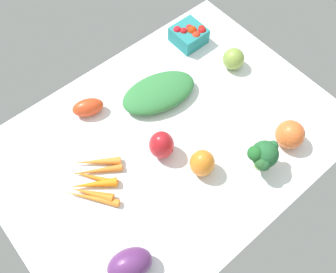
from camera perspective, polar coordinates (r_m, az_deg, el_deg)
name	(u,v)px	position (r cm, az deg, el deg)	size (l,w,h in cm)	color
tablecloth	(168,141)	(114.38, 0.00, -0.74)	(104.00, 76.00, 2.00)	white
heirloom_tomato_green	(234,59)	(129.34, 10.07, 11.71)	(7.37, 7.37, 7.37)	#86A545
berry_basket	(189,34)	(135.68, 3.33, 15.44)	(10.50, 10.50, 7.25)	teal
leafy_greens_clump	(159,92)	(119.79, -1.43, 6.81)	(24.91, 14.33, 5.56)	#358141
eggplant	(130,265)	(97.31, -5.91, -19.06)	(11.52, 7.91, 7.91)	#622E6D
heirloom_tomato_orange	(290,134)	(115.27, 18.30, 0.31)	(8.65, 8.65, 8.65)	orange
roma_tomato	(88,107)	(119.14, -12.24, 4.42)	(9.88, 5.53, 5.53)	#E74620
carrot_bunch	(94,181)	(108.28, -11.37, -6.78)	(19.65, 20.34, 2.77)	orange
bell_pepper_red	(162,145)	(107.12, -1.00, -1.31)	(7.34, 7.34, 9.71)	red
broccoli_head	(263,156)	(106.09, 14.49, -2.89)	(9.57, 7.81, 11.32)	#9FC975
bell_pepper_orange	(202,163)	(105.28, 5.30, -4.11)	(7.26, 7.26, 9.07)	orange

